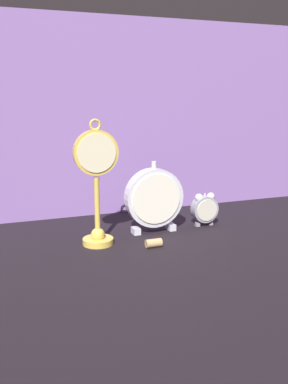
# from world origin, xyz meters

# --- Properties ---
(ground_plane) EXTENTS (4.00, 4.00, 0.00)m
(ground_plane) POSITION_xyz_m (0.00, 0.00, 0.00)
(ground_plane) COLOR black
(fabric_backdrop_drape) EXTENTS (1.69, 0.01, 0.62)m
(fabric_backdrop_drape) POSITION_xyz_m (0.00, 0.33, 0.31)
(fabric_backdrop_drape) COLOR #8460A8
(fabric_backdrop_drape) RESTS_ON ground_plane
(pocket_watch_on_stand) EXTENTS (0.12, 0.08, 0.33)m
(pocket_watch_on_stand) POSITION_xyz_m (-0.14, 0.04, 0.16)
(pocket_watch_on_stand) COLOR gold
(pocket_watch_on_stand) RESTS_ON ground_plane
(alarm_clock_twin_bell) EXTENTS (0.08, 0.03, 0.10)m
(alarm_clock_twin_bell) POSITION_xyz_m (0.20, 0.09, 0.06)
(alarm_clock_twin_bell) COLOR gray
(alarm_clock_twin_bell) RESTS_ON ground_plane
(mantel_clock_silver) EXTENTS (0.17, 0.04, 0.20)m
(mantel_clock_silver) POSITION_xyz_m (0.03, 0.08, 0.10)
(mantel_clock_silver) COLOR silver
(mantel_clock_silver) RESTS_ON ground_plane
(wine_cork) EXTENTS (0.04, 0.02, 0.02)m
(wine_cork) POSITION_xyz_m (-0.01, -0.03, 0.01)
(wine_cork) COLOR tan
(wine_cork) RESTS_ON ground_plane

